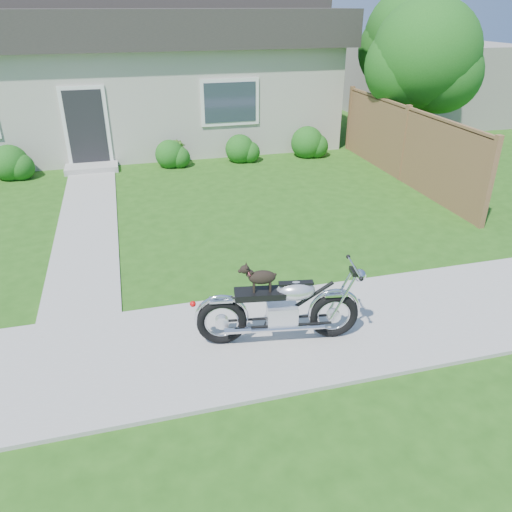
{
  "coord_description": "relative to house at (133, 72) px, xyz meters",
  "views": [
    {
      "loc": [
        -0.59,
        -5.4,
        4.1
      ],
      "look_at": [
        1.13,
        1.0,
        0.75
      ],
      "focal_mm": 35.0,
      "sensor_mm": 36.0,
      "label": 1
    }
  ],
  "objects": [
    {
      "name": "ground",
      "position": [
        0.0,
        -11.99,
        -2.16
      ],
      "size": [
        80.0,
        80.0,
        0.0
      ],
      "primitive_type": "plane",
      "color": "#235114",
      "rests_on": "ground"
    },
    {
      "name": "sidewalk",
      "position": [
        0.0,
        -11.99,
        -2.14
      ],
      "size": [
        24.0,
        2.2,
        0.04
      ],
      "primitive_type": "cube",
      "color": "#9E9B93",
      "rests_on": "ground"
    },
    {
      "name": "walkway",
      "position": [
        -1.5,
        -6.99,
        -2.14
      ],
      "size": [
        1.2,
        8.0,
        0.03
      ],
      "primitive_type": "cube",
      "color": "#9E9B93",
      "rests_on": "ground"
    },
    {
      "name": "house",
      "position": [
        0.0,
        0.0,
        0.0
      ],
      "size": [
        12.6,
        7.03,
        4.5
      ],
      "color": "#BBB6A8",
      "rests_on": "ground"
    },
    {
      "name": "fence",
      "position": [
        6.3,
        -6.24,
        -1.22
      ],
      "size": [
        0.12,
        6.62,
        1.9
      ],
      "color": "brown",
      "rests_on": "ground"
    },
    {
      "name": "tree_near",
      "position": [
        7.57,
        -4.91,
        0.63
      ],
      "size": [
        2.86,
        2.84,
        4.35
      ],
      "color": "#3D2B1C",
      "rests_on": "ground"
    },
    {
      "name": "tree_far",
      "position": [
        8.55,
        -2.64,
        0.87
      ],
      "size": [
        3.08,
        3.08,
        4.72
      ],
      "color": "#3D2B1C",
      "rests_on": "ground"
    },
    {
      "name": "shrub_row",
      "position": [
        0.2,
        -3.49,
        -1.78
      ],
      "size": [
        10.46,
        0.96,
        0.96
      ],
      "color": "#1C5617",
      "rests_on": "ground"
    },
    {
      "name": "potted_plant_right",
      "position": [
        0.92,
        -3.44,
        -1.8
      ],
      "size": [
        0.56,
        0.56,
        0.71
      ],
      "primitive_type": "imported",
      "rotation": [
        0.0,
        0.0,
        0.88
      ],
      "color": "#35641B",
      "rests_on": "ground"
    },
    {
      "name": "motorcycle_with_dog",
      "position": [
        1.17,
        -12.14,
        -1.61
      ],
      "size": [
        2.21,
        0.68,
        1.16
      ],
      "rotation": [
        0.0,
        0.0,
        -0.16
      ],
      "color": "black",
      "rests_on": "sidewalk"
    }
  ]
}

